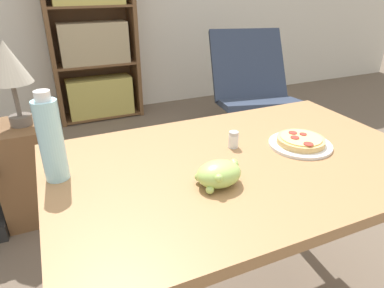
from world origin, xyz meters
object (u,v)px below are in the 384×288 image
(lounge_chair_far, at_px, (251,106))
(table_lamp, at_px, (8,66))
(pizza_on_plate, at_px, (300,142))
(grape_bunch, at_px, (219,173))
(drink_bottle, at_px, (51,139))
(salt_shaker, at_px, (233,140))
(side_table, at_px, (33,171))
(bookshelf, at_px, (93,41))

(lounge_chair_far, height_order, table_lamp, table_lamp)
(pizza_on_plate, distance_m, grape_bunch, 0.39)
(drink_bottle, relative_size, lounge_chair_far, 0.29)
(salt_shaker, distance_m, side_table, 1.31)
(drink_bottle, relative_size, bookshelf, 0.17)
(bookshelf, relative_size, table_lamp, 3.62)
(side_table, xyz_separation_m, table_lamp, (0.00, -0.00, 0.60))
(grape_bunch, xyz_separation_m, table_lamp, (-0.56, 1.18, 0.10))
(lounge_chair_far, bearing_deg, salt_shaker, -109.71)
(salt_shaker, bearing_deg, side_table, 125.80)
(pizza_on_plate, xyz_separation_m, bookshelf, (-0.30, 2.54, -0.01))
(grape_bunch, height_order, bookshelf, bookshelf)
(pizza_on_plate, bearing_deg, bookshelf, 96.78)
(lounge_chair_far, distance_m, table_lamp, 1.88)
(bookshelf, height_order, table_lamp, bookshelf)
(grape_bunch, relative_size, lounge_chair_far, 0.15)
(drink_bottle, xyz_separation_m, bookshelf, (0.49, 2.42, -0.12))
(pizza_on_plate, bearing_deg, drink_bottle, 171.65)
(table_lamp, bearing_deg, bookshelf, 66.67)
(salt_shaker, bearing_deg, bookshelf, 91.91)
(salt_shaker, distance_m, lounge_chair_far, 1.81)
(salt_shaker, xyz_separation_m, bookshelf, (-0.08, 2.45, -0.02))
(bookshelf, bearing_deg, drink_bottle, -101.49)
(lounge_chair_far, xyz_separation_m, side_table, (-1.73, -0.42, -0.00))
(table_lamp, bearing_deg, drink_bottle, -81.74)
(salt_shaker, height_order, lounge_chair_far, lounge_chair_far)
(salt_shaker, bearing_deg, pizza_on_plate, -21.34)
(side_table, distance_m, table_lamp, 0.60)
(grape_bunch, height_order, table_lamp, table_lamp)
(salt_shaker, relative_size, side_table, 0.10)
(pizza_on_plate, bearing_deg, table_lamp, 130.97)
(lounge_chair_far, relative_size, side_table, 1.59)
(salt_shaker, relative_size, table_lamp, 0.13)
(grape_bunch, bearing_deg, table_lamp, 115.24)
(grape_bunch, height_order, drink_bottle, drink_bottle)
(salt_shaker, bearing_deg, drink_bottle, 176.96)
(lounge_chair_far, bearing_deg, table_lamp, -150.12)
(grape_bunch, height_order, salt_shaker, grape_bunch)
(pizza_on_plate, height_order, table_lamp, table_lamp)
(grape_bunch, distance_m, table_lamp, 1.31)
(drink_bottle, xyz_separation_m, lounge_chair_far, (1.59, 1.38, -0.58))
(drink_bottle, relative_size, table_lamp, 0.61)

